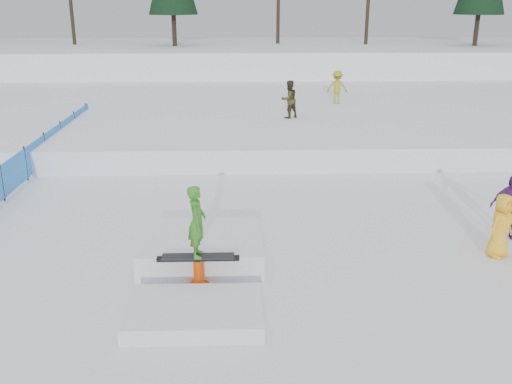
{
  "coord_description": "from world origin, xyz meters",
  "views": [
    {
      "loc": [
        0.07,
        -10.65,
        5.41
      ],
      "look_at": [
        0.5,
        2.0,
        1.1
      ],
      "focal_mm": 40.0,
      "sensor_mm": 36.0,
      "label": 1
    }
  ],
  "objects_px": {
    "spectator_yellow": "(501,226)",
    "jib_rail_feature": "(200,261)",
    "safety_fence": "(26,164)",
    "spectator_purple": "(510,206)",
    "walker_olive": "(289,99)",
    "walker_ygreen": "(337,87)"
  },
  "relations": [
    {
      "from": "spectator_purple",
      "to": "walker_ygreen",
      "type": "bearing_deg",
      "value": 103.78
    },
    {
      "from": "walker_ygreen",
      "to": "safety_fence",
      "type": "bearing_deg",
      "value": 54.66
    },
    {
      "from": "walker_olive",
      "to": "walker_ygreen",
      "type": "distance_m",
      "value": 4.15
    },
    {
      "from": "safety_fence",
      "to": "spectator_yellow",
      "type": "relative_size",
      "value": 11.04
    },
    {
      "from": "walker_olive",
      "to": "jib_rail_feature",
      "type": "distance_m",
      "value": 12.6
    },
    {
      "from": "spectator_yellow",
      "to": "jib_rail_feature",
      "type": "distance_m",
      "value": 6.55
    },
    {
      "from": "spectator_purple",
      "to": "spectator_yellow",
      "type": "xyz_separation_m",
      "value": [
        -0.67,
        -1.05,
        -0.05
      ]
    },
    {
      "from": "safety_fence",
      "to": "spectator_purple",
      "type": "distance_m",
      "value": 13.86
    },
    {
      "from": "safety_fence",
      "to": "spectator_purple",
      "type": "height_order",
      "value": "spectator_purple"
    },
    {
      "from": "walker_olive",
      "to": "spectator_yellow",
      "type": "bearing_deg",
      "value": 76.03
    },
    {
      "from": "spectator_purple",
      "to": "jib_rail_feature",
      "type": "bearing_deg",
      "value": -160.15
    },
    {
      "from": "spectator_yellow",
      "to": "jib_rail_feature",
      "type": "xyz_separation_m",
      "value": [
        -6.5,
        -0.66,
        -0.42
      ]
    },
    {
      "from": "spectator_yellow",
      "to": "jib_rail_feature",
      "type": "bearing_deg",
      "value": 151.14
    },
    {
      "from": "walker_olive",
      "to": "walker_ygreen",
      "type": "bearing_deg",
      "value": -158.61
    },
    {
      "from": "safety_fence",
      "to": "spectator_yellow",
      "type": "distance_m",
      "value": 13.65
    },
    {
      "from": "walker_ygreen",
      "to": "spectator_yellow",
      "type": "height_order",
      "value": "walker_ygreen"
    },
    {
      "from": "safety_fence",
      "to": "jib_rail_feature",
      "type": "height_order",
      "value": "jib_rail_feature"
    },
    {
      "from": "safety_fence",
      "to": "walker_ygreen",
      "type": "relative_size",
      "value": 10.72
    },
    {
      "from": "walker_olive",
      "to": "jib_rail_feature",
      "type": "height_order",
      "value": "walker_olive"
    },
    {
      "from": "safety_fence",
      "to": "jib_rail_feature",
      "type": "xyz_separation_m",
      "value": [
        5.79,
        -6.61,
        -0.25
      ]
    },
    {
      "from": "walker_ygreen",
      "to": "jib_rail_feature",
      "type": "bearing_deg",
      "value": 86.98
    },
    {
      "from": "walker_olive",
      "to": "walker_ygreen",
      "type": "relative_size",
      "value": 1.01
    }
  ]
}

